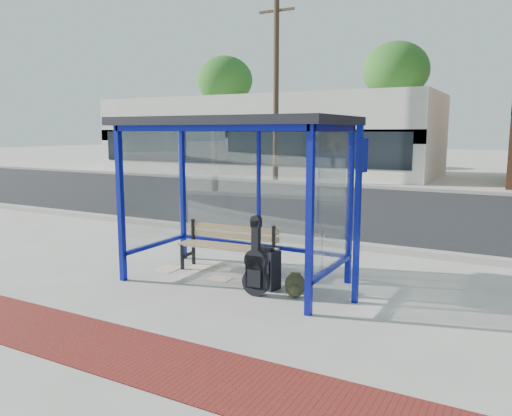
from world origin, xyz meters
The scene contains 19 objects.
ground centered at (0.00, 0.00, 0.00)m, with size 120.00×120.00×0.00m, color #B2ADA0.
brick_paver_strip centered at (0.00, -2.60, 0.01)m, with size 60.00×1.00×0.01m, color maroon.
curb_near centered at (0.00, 2.90, 0.06)m, with size 60.00×0.25×0.12m, color gray.
street_asphalt centered at (0.00, 8.00, 0.00)m, with size 60.00×10.00×0.00m, color black.
curb_far centered at (0.00, 13.10, 0.06)m, with size 60.00×0.25×0.12m, color gray.
far_sidewalk centered at (0.00, 15.00, 0.00)m, with size 60.00×4.00×0.01m, color #B2ADA0.
bus_shelter centered at (0.00, 0.07, 2.07)m, with size 3.30×1.80×2.42m.
storefront_white centered at (-9.00, 17.99, 2.00)m, with size 18.00×6.04×4.00m.
tree_left centered at (-14.00, 22.00, 5.45)m, with size 3.60×3.60×7.03m.
tree_mid centered at (-3.00, 22.00, 5.45)m, with size 3.60×3.60×7.03m.
utility_pole_west centered at (-6.00, 13.40, 4.11)m, with size 1.60×0.24×8.00m.
bench centered at (-0.39, 0.46, 0.44)m, with size 1.66×0.53×0.77m.
guitar_bag centered at (0.59, -0.41, 0.38)m, with size 0.38×0.12×1.04m.
suitcase centered at (0.57, -0.07, 0.28)m, with size 0.39×0.30×0.61m.
backpack centered at (1.08, -0.22, 0.16)m, with size 0.33×0.32×0.34m.
sign_post centered at (1.87, -0.04, 1.30)m, with size 0.11×0.29×2.30m.
newspaper_a centered at (-1.30, 0.04, 0.00)m, with size 0.42×0.33×0.01m, color white.
newspaper_b centered at (-0.27, -0.01, 0.00)m, with size 0.34×0.27×0.01m, color white.
newspaper_c centered at (-0.89, 0.39, 0.00)m, with size 0.41×0.33×0.01m, color white.
Camera 1 is at (3.73, -6.15, 2.22)m, focal length 35.00 mm.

